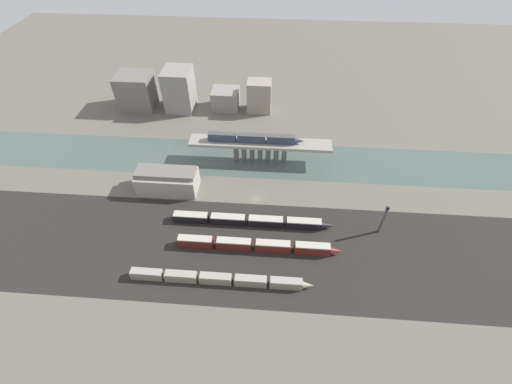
{
  "coord_description": "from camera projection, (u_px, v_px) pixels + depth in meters",
  "views": [
    {
      "loc": [
        6.72,
        -91.19,
        94.93
      ],
      "look_at": [
        0.0,
        -0.23,
        3.81
      ],
      "focal_mm": 24.0,
      "sensor_mm": 36.0,
      "label": 1
    }
  ],
  "objects": [
    {
      "name": "ground_plane",
      "position": [
        256.0,
        199.0,
        131.78
      ],
      "size": [
        400.0,
        400.0,
        0.0
      ],
      "primitive_type": "plane",
      "color": "#666056"
    },
    {
      "name": "warehouse_building",
      "position": [
        167.0,
        180.0,
        132.45
      ],
      "size": [
        23.1,
        10.61,
        9.56
      ],
      "color": "#9E998E",
      "rests_on": "ground"
    },
    {
      "name": "train_on_bridge",
      "position": [
        255.0,
        138.0,
        140.56
      ],
      "size": [
        39.68,
        2.91,
        3.54
      ],
      "color": "#2D384C",
      "rests_on": "bridge"
    },
    {
      "name": "railbed_yard",
      "position": [
        251.0,
        250.0,
        114.85
      ],
      "size": [
        280.0,
        42.0,
        0.01
      ],
      "primitive_type": "cube",
      "color": "#282623",
      "rests_on": "ground"
    },
    {
      "name": "city_block_right",
      "position": [
        259.0,
        96.0,
        171.24
      ],
      "size": [
        11.8,
        9.07,
        15.76
      ],
      "primitive_type": "cube",
      "color": "gray",
      "rests_on": "ground"
    },
    {
      "name": "train_yard_far",
      "position": [
        252.0,
        221.0,
        121.7
      ],
      "size": [
        57.51,
        3.1,
        3.44
      ],
      "color": "black",
      "rests_on": "ground"
    },
    {
      "name": "bridge",
      "position": [
        260.0,
        146.0,
        143.12
      ],
      "size": [
        59.12,
        7.75,
        9.51
      ],
      "color": "gray",
      "rests_on": "ground"
    },
    {
      "name": "train_yard_mid",
      "position": [
        257.0,
        246.0,
        113.66
      ],
      "size": [
        55.08,
        2.93,
        4.07
      ],
      "color": "#5B1E19",
      "rests_on": "ground"
    },
    {
      "name": "river_water",
      "position": [
        260.0,
        160.0,
        148.38
      ],
      "size": [
        320.0,
        24.05,
        0.01
      ],
      "primitive_type": "cube",
      "color": "#4C5B56",
      "rests_on": "ground"
    },
    {
      "name": "signal_tower",
      "position": [
        383.0,
        220.0,
        115.93
      ],
      "size": [
        1.0,
        0.91,
        12.76
      ],
      "color": "#4C4C51",
      "rests_on": "ground"
    },
    {
      "name": "train_yard_near",
      "position": [
        220.0,
        279.0,
        105.14
      ],
      "size": [
        56.79,
        2.67,
        3.43
      ],
      "color": "gray",
      "rests_on": "ground"
    },
    {
      "name": "city_block_far_left",
      "position": [
        137.0,
        91.0,
        173.72
      ],
      "size": [
        17.32,
        15.41,
        17.21
      ],
      "primitive_type": "cube",
      "color": "slate",
      "rests_on": "ground"
    },
    {
      "name": "city_block_left",
      "position": [
        179.0,
        90.0,
        171.14
      ],
      "size": [
        13.46,
        15.22,
        20.64
      ],
      "primitive_type": "cube",
      "color": "gray",
      "rests_on": "ground"
    },
    {
      "name": "city_block_center",
      "position": [
        226.0,
        99.0,
        175.32
      ],
      "size": [
        13.47,
        11.86,
        9.79
      ],
      "primitive_type": "cube",
      "color": "gray",
      "rests_on": "ground"
    }
  ]
}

